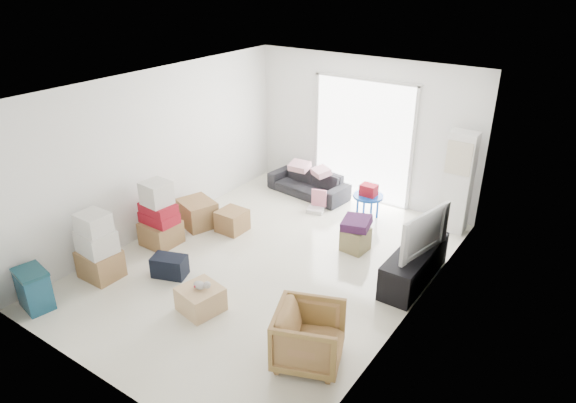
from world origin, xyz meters
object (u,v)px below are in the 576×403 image
Objects in this scene: tv_console at (414,265)px; storage_bins at (34,289)px; sofa at (308,179)px; wood_crate at (201,299)px; armchair at (309,334)px; ottoman at (355,239)px; kids_table at (368,195)px; television at (417,245)px; ac_tower at (458,183)px.

storage_bins is (-3.90, -3.45, 0.03)m from tv_console.
sofa is 3.25× the size of wood_crate.
armchair is 1.37× the size of storage_bins.
ottoman is at bearing 69.49° from wood_crate.
kids_table is (-1.08, 3.65, 0.09)m from armchair.
tv_console is at bearing -14.79° from ottoman.
armchair is (-0.35, -2.26, 0.13)m from tv_console.
ottoman is 0.75× the size of wood_crate.
tv_console is 1.40× the size of television.
armchair is (2.52, -3.96, 0.07)m from sofa.
ac_tower reaches higher than storage_bins.
tv_console is 4.03× the size of ottoman.
television is at bearing -88.45° from ac_tower.
storage_bins is at bearing -117.00° from kids_table.
ottoman is (-1.09, 0.29, -0.39)m from television.
ottoman is (-1.04, -1.56, -0.69)m from ac_tower.
sofa is at bearing 101.84° from wood_crate.
tv_console is 0.93× the size of sofa.
tv_console is 2.70× the size of storage_bins.
kids_table is at bearing 63.00° from storage_bins.
kids_table reaches higher than sofa.
tv_console is at bearing -88.45° from ac_tower.
sofa reaches higher than ottoman.
ac_tower is 1.87m from television.
kids_table is (1.44, -0.30, 0.15)m from sofa.
sofa reaches higher than wood_crate.
sofa is (-2.82, -0.15, -0.55)m from ac_tower.
storage_bins is (-3.90, -3.45, -0.30)m from television.
sofa is at bearing 11.45° from armchair.
wood_crate is at bearing 149.77° from television.
ottoman is 2.72m from wood_crate.
tv_console is 1.97× the size of armchair.
storage_bins is at bearing -126.89° from ottoman.
ac_tower reaches higher than kids_table.
sofa is at bearing 149.48° from tv_console.
tv_console is 3.02× the size of wood_crate.
ac_tower reaches higher than tv_console.
television is 2.00m from kids_table.
television is 2.88× the size of ottoman.
armchair is 1.53× the size of wood_crate.
tv_console is 0.32m from television.
storage_bins is 0.85× the size of kids_table.
ac_tower is at bearing 18.14° from kids_table.
sofa is 4.35× the size of ottoman.
storage_bins is 5.44m from kids_table.
television reaches higher than tv_console.
ac_tower is at bearing -25.26° from armchair.
tv_console is 1.13m from ottoman.
sofa is at bearing 141.72° from ottoman.
armchair is (-0.35, -2.26, -0.19)m from television.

